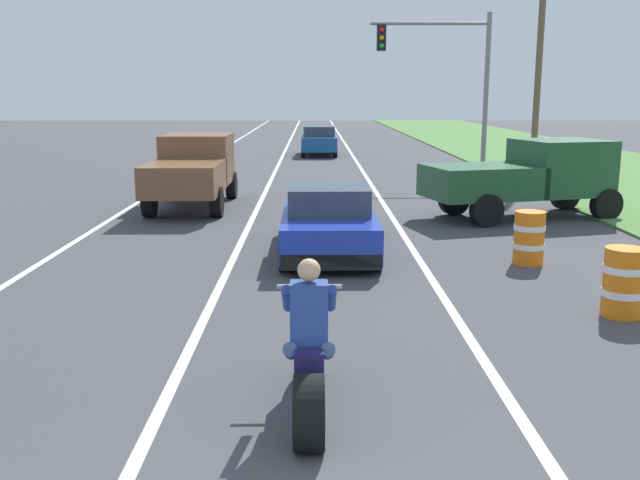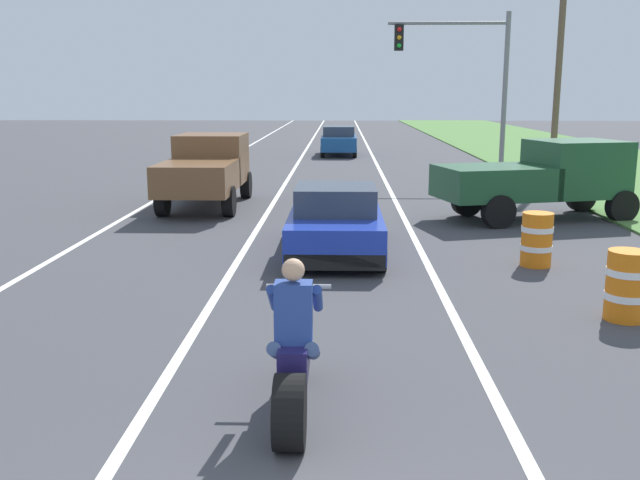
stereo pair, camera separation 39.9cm
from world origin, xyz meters
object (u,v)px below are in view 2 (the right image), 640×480
at_px(sports_car_blue, 336,222).
at_px(traffic_light_mast_near, 469,70).
at_px(construction_barrel_mid, 537,239).
at_px(distant_car_far_ahead, 339,140).
at_px(pickup_truck_right_shoulder_dark_green, 542,176).
at_px(motorcycle_with_rider, 294,361).
at_px(pickup_truck_left_lane_brown, 206,167).
at_px(construction_barrel_nearest, 626,285).

distance_m(sports_car_blue, traffic_light_mast_near, 13.71).
bearing_deg(sports_car_blue, traffic_light_mast_near, 69.17).
bearing_deg(construction_barrel_mid, distant_car_far_ahead, 98.97).
bearing_deg(sports_car_blue, distant_car_far_ahead, 90.00).
bearing_deg(pickup_truck_right_shoulder_dark_green, motorcycle_with_rider, -115.97).
height_order(motorcycle_with_rider, construction_barrel_mid, motorcycle_with_rider).
relative_size(construction_barrel_mid, distant_car_far_ahead, 0.25).
bearing_deg(pickup_truck_left_lane_brown, traffic_light_mast_near, 38.53).
relative_size(motorcycle_with_rider, pickup_truck_right_shoulder_dark_green, 0.43).
relative_size(pickup_truck_left_lane_brown, distant_car_far_ahead, 1.20).
height_order(pickup_truck_right_shoulder_dark_green, traffic_light_mast_near, traffic_light_mast_near).
bearing_deg(pickup_truck_left_lane_brown, motorcycle_with_rider, -75.83).
bearing_deg(pickup_truck_right_shoulder_dark_green, traffic_light_mast_near, 93.11).
bearing_deg(traffic_light_mast_near, pickup_truck_left_lane_brown, -141.47).
height_order(motorcycle_with_rider, traffic_light_mast_near, traffic_light_mast_near).
xyz_separation_m(sports_car_blue, pickup_truck_right_shoulder_dark_green, (5.18, 3.98, 0.48)).
relative_size(motorcycle_with_rider, traffic_light_mast_near, 0.37).
height_order(construction_barrel_nearest, distant_car_far_ahead, distant_car_far_ahead).
bearing_deg(motorcycle_with_rider, construction_barrel_mid, 57.36).
xyz_separation_m(motorcycle_with_rider, pickup_truck_right_shoulder_dark_green, (5.54, 11.37, 0.51)).
distance_m(pickup_truck_right_shoulder_dark_green, construction_barrel_nearest, 8.25).
bearing_deg(traffic_light_mast_near, distant_car_far_ahead, 115.00).
bearing_deg(construction_barrel_nearest, pickup_truck_left_lane_brown, 128.13).
bearing_deg(pickup_truck_left_lane_brown, distant_car_far_ahead, 77.70).
distance_m(pickup_truck_right_shoulder_dark_green, traffic_light_mast_near, 8.93).
height_order(motorcycle_with_rider, construction_barrel_nearest, motorcycle_with_rider).
relative_size(motorcycle_with_rider, sports_car_blue, 0.51).
relative_size(traffic_light_mast_near, construction_barrel_mid, 6.00).
distance_m(motorcycle_with_rider, construction_barrel_mid, 7.55).
bearing_deg(construction_barrel_nearest, sports_car_blue, 134.61).
height_order(sports_car_blue, construction_barrel_nearest, sports_car_blue).
relative_size(pickup_truck_left_lane_brown, construction_barrel_mid, 4.80).
height_order(pickup_truck_right_shoulder_dark_green, construction_barrel_nearest, pickup_truck_right_shoulder_dark_green).
bearing_deg(pickup_truck_right_shoulder_dark_green, construction_barrel_mid, -106.27).
xyz_separation_m(sports_car_blue, traffic_light_mast_near, (4.73, 12.42, 3.35)).
bearing_deg(pickup_truck_left_lane_brown, sports_car_blue, -57.45).
bearing_deg(distant_car_far_ahead, motorcycle_with_rider, -90.67).
xyz_separation_m(pickup_truck_right_shoulder_dark_green, construction_barrel_mid, (-1.46, -5.01, -0.60)).
relative_size(construction_barrel_nearest, distant_car_far_ahead, 0.25).
relative_size(pickup_truck_left_lane_brown, pickup_truck_right_shoulder_dark_green, 0.93).
bearing_deg(traffic_light_mast_near, construction_barrel_mid, -94.27).
distance_m(motorcycle_with_rider, construction_barrel_nearest, 5.50).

